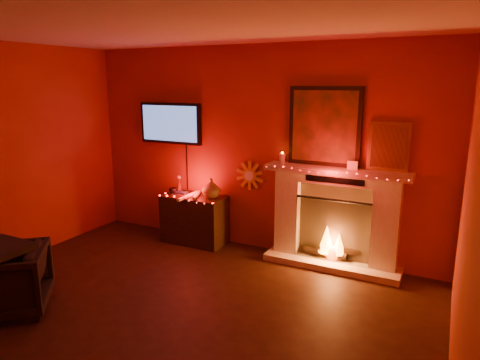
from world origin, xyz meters
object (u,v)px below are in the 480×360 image
object	(u,v)px
console_table	(195,217)
fireplace	(335,208)
sunburst_clock	(250,176)
tv	(170,123)
armchair	(8,281)

from	to	relation	value
console_table	fireplace	bearing A→B (deg)	3.82
sunburst_clock	tv	bearing A→B (deg)	-178.76
console_table	armchair	size ratio (longest dim) A/B	1.32
fireplace	sunburst_clock	size ratio (longest dim) A/B	5.45
armchair	fireplace	bearing A→B (deg)	93.98
fireplace	console_table	world-z (taller)	fireplace
fireplace	console_table	bearing A→B (deg)	-176.18
fireplace	console_table	xyz separation A→B (m)	(-1.93, -0.13, -0.35)
sunburst_clock	fireplace	bearing A→B (deg)	-4.37
sunburst_clock	console_table	world-z (taller)	sunburst_clock
console_table	armchair	bearing A→B (deg)	-104.26
fireplace	sunburst_clock	distance (m)	1.23
fireplace	sunburst_clock	bearing A→B (deg)	175.63
sunburst_clock	console_table	size ratio (longest dim) A/B	0.42
tv	sunburst_clock	xyz separation A→B (m)	(1.25, 0.03, -0.65)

